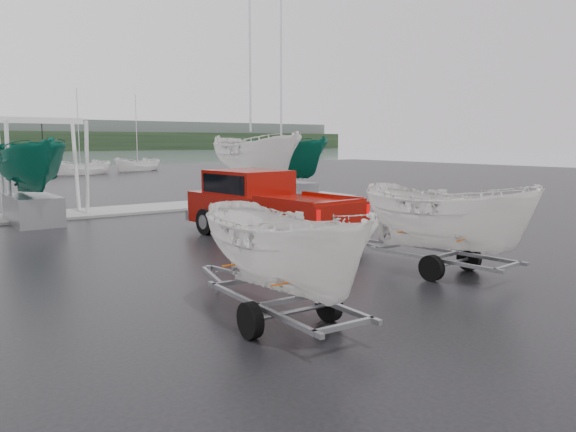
{
  "coord_description": "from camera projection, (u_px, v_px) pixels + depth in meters",
  "views": [
    {
      "loc": [
        -6.94,
        -11.75,
        3.18
      ],
      "look_at": [
        1.78,
        0.1,
        1.2
      ],
      "focal_mm": 35.0,
      "sensor_mm": 36.0,
      "label": 1
    }
  ],
  "objects": [
    {
      "name": "trailer_hitched",
      "position": [
        448.0,
        159.0,
        13.11
      ],
      "size": [
        1.88,
        3.69,
        5.08
      ],
      "rotation": [
        0.0,
        0.0,
        0.09
      ],
      "color": "gray",
      "rests_on": "ground"
    },
    {
      "name": "dock",
      "position": [
        78.0,
        214.0,
        24.25
      ],
      "size": [
        30.0,
        3.0,
        0.12
      ],
      "primitive_type": "cube",
      "color": "gray",
      "rests_on": "ground"
    },
    {
      "name": "boat_hoist",
      "position": [
        43.0,
        153.0,
        23.15
      ],
      "size": [
        3.3,
        2.18,
        4.12
      ],
      "color": "silver",
      "rests_on": "ground"
    },
    {
      "name": "keelboat_1",
      "position": [
        28.0,
        136.0,
        21.09
      ],
      "size": [
        2.14,
        3.2,
        6.79
      ],
      "color": "gray",
      "rests_on": "ground"
    },
    {
      "name": "keelboat_2",
      "position": [
        256.0,
        126.0,
        26.79
      ],
      "size": [
        2.43,
        3.2,
        10.6
      ],
      "color": "gray",
      "rests_on": "ground"
    },
    {
      "name": "moored_boat_2",
      "position": [
        81.0,
        175.0,
        52.89
      ],
      "size": [
        2.52,
        2.47,
        11.01
      ],
      "rotation": [
        0.0,
        0.0,
        4.8
      ],
      "color": "silver",
      "rests_on": "ground"
    },
    {
      "name": "moored_boat_3",
      "position": [
        138.0,
        171.0,
        59.44
      ],
      "size": [
        2.85,
        2.81,
        10.93
      ],
      "rotation": [
        0.0,
        0.0,
        5.04
      ],
      "color": "silver",
      "rests_on": "ground"
    },
    {
      "name": "trailer_parked",
      "position": [
        285.0,
        174.0,
        9.34
      ],
      "size": [
        1.81,
        3.65,
        4.84
      ],
      "rotation": [
        0.0,
        0.0,
        -0.05
      ],
      "color": "gray",
      "rests_on": "ground"
    },
    {
      "name": "pickup_truck",
      "position": [
        263.0,
        203.0,
        18.39
      ],
      "size": [
        2.91,
        6.78,
        2.2
      ],
      "rotation": [
        0.0,
        0.0,
        0.09
      ],
      "color": "maroon",
      "rests_on": "ground"
    },
    {
      "name": "ground_plane",
      "position": [
        232.0,
        270.0,
        13.88
      ],
      "size": [
        120.0,
        120.0,
        0.0
      ],
      "primitive_type": "plane",
      "color": "black",
      "rests_on": "ground"
    },
    {
      "name": "keelboat_3",
      "position": [
        287.0,
        134.0,
        28.28
      ],
      "size": [
        2.23,
        3.2,
        10.39
      ],
      "color": "gray",
      "rests_on": "ground"
    }
  ]
}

